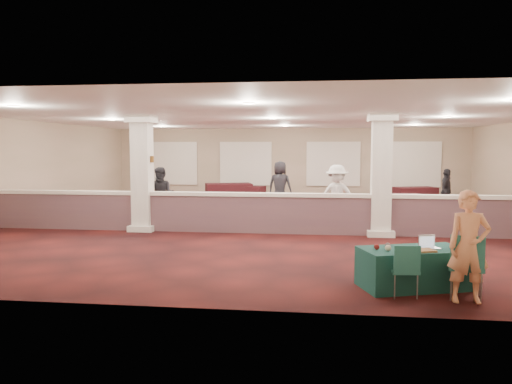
# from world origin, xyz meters

# --- Properties ---
(ground) EXTENTS (16.00, 16.00, 0.00)m
(ground) POSITION_xyz_m (0.00, 0.00, 0.00)
(ground) COLOR #3E110F
(ground) RESTS_ON ground
(wall_back) EXTENTS (16.00, 0.04, 3.20)m
(wall_back) POSITION_xyz_m (0.00, 8.00, 1.60)
(wall_back) COLOR gray
(wall_back) RESTS_ON ground
(wall_front) EXTENTS (16.00, 0.04, 3.20)m
(wall_front) POSITION_xyz_m (0.00, -8.00, 1.60)
(wall_front) COLOR gray
(wall_front) RESTS_ON ground
(wall_left) EXTENTS (0.04, 16.00, 3.20)m
(wall_left) POSITION_xyz_m (-8.00, 0.00, 1.60)
(wall_left) COLOR gray
(wall_left) RESTS_ON ground
(ceiling) EXTENTS (16.00, 16.00, 0.02)m
(ceiling) POSITION_xyz_m (0.00, 0.00, 3.20)
(ceiling) COLOR white
(ceiling) RESTS_ON wall_back
(partition_wall) EXTENTS (15.60, 0.28, 1.10)m
(partition_wall) POSITION_xyz_m (0.00, -1.50, 0.57)
(partition_wall) COLOR #583B46
(partition_wall) RESTS_ON ground
(column_left) EXTENTS (0.72, 0.72, 3.20)m
(column_left) POSITION_xyz_m (-3.50, -1.50, 1.64)
(column_left) COLOR white
(column_left) RESTS_ON ground
(column_right) EXTENTS (0.72, 0.72, 3.20)m
(column_right) POSITION_xyz_m (3.00, -1.50, 1.64)
(column_right) COLOR white
(column_right) RESTS_ON ground
(sconce_left) EXTENTS (0.12, 0.12, 0.18)m
(sconce_left) POSITION_xyz_m (-3.78, -1.50, 2.00)
(sconce_left) COLOR brown
(sconce_left) RESTS_ON column_left
(sconce_right) EXTENTS (0.12, 0.12, 0.18)m
(sconce_right) POSITION_xyz_m (-3.22, -1.50, 2.00)
(sconce_right) COLOR brown
(sconce_right) RESTS_ON column_left
(near_table) EXTENTS (1.88, 1.34, 0.65)m
(near_table) POSITION_xyz_m (2.95, -6.50, 0.33)
(near_table) COLOR #0E3633
(near_table) RESTS_ON ground
(conf_chair_main) EXTENTS (0.61, 0.61, 1.01)m
(conf_chair_main) POSITION_xyz_m (3.62, -7.09, 0.60)
(conf_chair_main) COLOR #205D4F
(conf_chair_main) RESTS_ON ground
(conf_chair_side) EXTENTS (0.46, 0.46, 0.83)m
(conf_chair_side) POSITION_xyz_m (2.72, -7.08, 0.49)
(conf_chair_side) COLOR #205D4F
(conf_chair_side) RESTS_ON ground
(woman) EXTENTS (0.61, 0.41, 1.68)m
(woman) POSITION_xyz_m (3.62, -7.20, 0.84)
(woman) COLOR #F09E68
(woman) RESTS_ON ground
(far_table_front_left) EXTENTS (1.73, 1.15, 0.65)m
(far_table_front_left) POSITION_xyz_m (-4.90, 3.00, 0.32)
(far_table_front_left) COLOR black
(far_table_front_left) RESTS_ON ground
(far_table_front_center) EXTENTS (1.82, 1.11, 0.69)m
(far_table_front_center) POSITION_xyz_m (0.14, 2.71, 0.35)
(far_table_front_center) COLOR black
(far_table_front_center) RESTS_ON ground
(far_table_front_right) EXTENTS (1.88, 1.21, 0.70)m
(far_table_front_right) POSITION_xyz_m (4.09, 3.00, 0.35)
(far_table_front_right) COLOR black
(far_table_front_right) RESTS_ON ground
(far_table_back_left) EXTENTS (2.16, 1.57, 0.79)m
(far_table_back_left) POSITION_xyz_m (-2.50, 6.32, 0.39)
(far_table_back_left) COLOR black
(far_table_back_left) RESTS_ON ground
(far_table_back_center) EXTENTS (1.80, 1.16, 0.67)m
(far_table_back_center) POSITION_xyz_m (-1.81, 6.50, 0.34)
(far_table_back_center) COLOR black
(far_table_back_center) RESTS_ON ground
(far_table_back_right) EXTENTS (1.88, 1.35, 0.69)m
(far_table_back_right) POSITION_xyz_m (5.35, 6.50, 0.34)
(far_table_back_right) COLOR black
(far_table_back_right) RESTS_ON ground
(attendee_a) EXTENTS (0.83, 0.47, 1.71)m
(attendee_a) POSITION_xyz_m (-3.51, 0.20, 0.86)
(attendee_a) COLOR black
(attendee_a) RESTS_ON ground
(attendee_b) EXTENTS (1.24, 0.75, 1.81)m
(attendee_b) POSITION_xyz_m (1.91, 0.00, 0.91)
(attendee_b) COLOR silver
(attendee_b) RESTS_ON ground
(attendee_c) EXTENTS (0.81, 1.03, 1.59)m
(attendee_c) POSITION_xyz_m (5.86, 3.46, 0.79)
(attendee_c) COLOR black
(attendee_c) RESTS_ON ground
(attendee_d) EXTENTS (0.99, 0.68, 1.83)m
(attendee_d) POSITION_xyz_m (-0.05, 3.50, 0.92)
(attendee_d) COLOR black
(attendee_d) RESTS_ON ground
(laptop_base) EXTENTS (0.35, 0.29, 0.02)m
(laptop_base) POSITION_xyz_m (3.22, -6.46, 0.66)
(laptop_base) COLOR silver
(laptop_base) RESTS_ON near_table
(laptop_screen) EXTENTS (0.28, 0.10, 0.20)m
(laptop_screen) POSITION_xyz_m (3.18, -6.36, 0.77)
(laptop_screen) COLOR silver
(laptop_screen) RESTS_ON near_table
(screen_glow) EXTENTS (0.26, 0.09, 0.17)m
(screen_glow) POSITION_xyz_m (3.19, -6.37, 0.75)
(screen_glow) COLOR silver
(screen_glow) RESTS_ON near_table
(knitting) EXTENTS (0.42, 0.37, 0.03)m
(knitting) POSITION_xyz_m (3.06, -6.70, 0.67)
(knitting) COLOR #B76B1D
(knitting) RESTS_ON near_table
(yarn_cream) EXTENTS (0.10, 0.10, 0.10)m
(yarn_cream) POSITION_xyz_m (2.51, -6.74, 0.70)
(yarn_cream) COLOR beige
(yarn_cream) RESTS_ON near_table
(yarn_red) EXTENTS (0.09, 0.09, 0.09)m
(yarn_red) POSITION_xyz_m (2.34, -6.66, 0.70)
(yarn_red) COLOR maroon
(yarn_red) RESTS_ON near_table
(yarn_grey) EXTENTS (0.09, 0.09, 0.09)m
(yarn_grey) POSITION_xyz_m (2.53, -6.53, 0.70)
(yarn_grey) COLOR #47484C
(yarn_grey) RESTS_ON near_table
(scissors) EXTENTS (0.11, 0.06, 0.01)m
(scissors) POSITION_xyz_m (3.58, -6.55, 0.66)
(scissors) COLOR red
(scissors) RESTS_ON near_table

